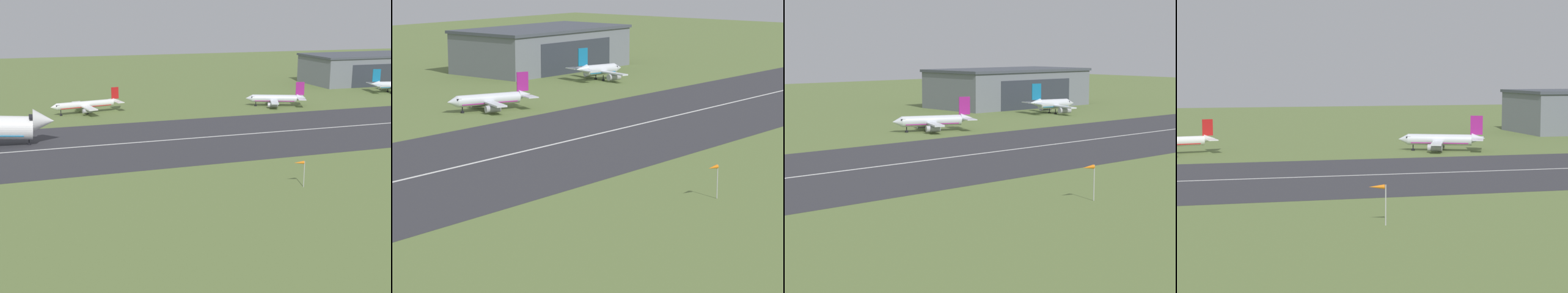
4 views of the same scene
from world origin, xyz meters
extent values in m
cube|color=#333338|center=(0.00, 123.14, 0.03)|extent=(429.71, 50.26, 0.06)
cube|color=silver|center=(0.00, 123.14, 0.07)|extent=(386.74, 0.70, 0.01)
cube|color=slate|center=(89.77, 205.87, 6.23)|extent=(55.11, 28.34, 12.46)
cube|color=#424751|center=(89.77, 205.87, 12.91)|extent=(56.11, 29.34, 0.90)
cube|color=#2D333D|center=(89.77, 191.65, 4.98)|extent=(33.07, 0.12, 9.96)
cylinder|color=silver|center=(20.63, 161.06, 2.75)|extent=(15.21, 8.36, 2.69)
cone|color=silver|center=(12.43, 164.47, 2.75)|extent=(3.26, 3.41, 2.69)
cone|color=silver|center=(29.21, 157.51, 3.24)|extent=(3.90, 3.47, 2.42)
cube|color=black|center=(13.65, 163.96, 3.29)|extent=(1.89, 2.53, 0.44)
cube|color=#991E7A|center=(20.63, 161.06, 2.01)|extent=(13.74, 7.65, 0.20)
cube|color=silver|center=(22.31, 165.91, 2.28)|extent=(5.22, 7.95, 0.40)
cylinder|color=#A8A8B2|center=(21.62, 165.55, 1.20)|extent=(3.86, 2.88, 1.67)
cube|color=silver|center=(18.39, 156.45, 2.28)|extent=(5.22, 7.95, 0.40)
cylinder|color=#A8A8B2|center=(18.15, 157.20, 1.20)|extent=(3.86, 2.88, 1.67)
cube|color=#991E7A|center=(28.77, 157.69, 6.38)|extent=(2.81, 1.38, 4.57)
cube|color=silver|center=(30.44, 160.68, 3.16)|extent=(3.94, 4.78, 0.24)
cube|color=silver|center=(27.84, 154.40, 3.16)|extent=(3.94, 4.78, 0.24)
cylinder|color=black|center=(14.65, 163.55, 0.71)|extent=(0.24, 0.24, 1.41)
cylinder|color=black|center=(14.65, 163.55, 0.22)|extent=(0.84, 0.84, 0.44)
cylinder|color=black|center=(21.43, 162.48, 0.71)|extent=(0.24, 0.24, 1.41)
cylinder|color=black|center=(21.43, 162.48, 0.22)|extent=(0.84, 0.84, 0.44)
cylinder|color=black|center=(20.19, 159.50, 0.71)|extent=(0.24, 0.24, 1.41)
cylinder|color=black|center=(20.19, 159.50, 0.22)|extent=(0.84, 0.84, 0.44)
cylinder|color=silver|center=(80.44, 174.96, 3.13)|extent=(10.57, 5.41, 3.00)
cone|color=silver|center=(86.66, 173.38, 3.13)|extent=(3.35, 3.57, 3.00)
cone|color=silver|center=(73.78, 176.65, 3.67)|extent=(4.15, 3.50, 2.70)
cube|color=black|center=(85.22, 173.74, 3.73)|extent=(1.69, 2.74, 0.44)
cube|color=#146B9E|center=(80.44, 174.96, 2.31)|extent=(9.55, 5.01, 0.20)
cube|color=silver|center=(79.05, 168.67, 2.61)|extent=(4.37, 10.07, 0.40)
cylinder|color=#A8A8B2|center=(79.63, 169.34, 1.43)|extent=(4.24, 2.76, 1.86)
cube|color=silver|center=(82.22, 181.15, 2.61)|extent=(4.37, 10.07, 0.40)
cylinder|color=#A8A8B2|center=(82.42, 180.28, 1.43)|extent=(4.24, 2.76, 1.86)
cube|color=#146B9E|center=(74.31, 176.52, 7.18)|extent=(3.23, 1.08, 5.10)
cube|color=silver|center=(72.98, 172.94, 3.58)|extent=(3.90, 5.15, 0.24)
cube|color=silver|center=(74.85, 180.29, 3.58)|extent=(3.90, 5.15, 0.24)
cylinder|color=black|center=(84.19, 174.00, 0.82)|extent=(0.24, 0.24, 1.63)
cylinder|color=black|center=(84.19, 174.00, 0.22)|extent=(0.84, 0.84, 0.44)
cylinder|color=black|center=(79.71, 173.29, 0.82)|extent=(0.24, 0.24, 1.63)
cylinder|color=black|center=(79.71, 173.29, 0.22)|extent=(0.84, 0.84, 0.44)
cylinder|color=black|center=(80.60, 176.78, 0.82)|extent=(0.24, 0.24, 1.63)
cylinder|color=black|center=(80.60, 176.78, 0.22)|extent=(0.84, 0.84, 0.44)
cylinder|color=#B7B7BC|center=(-14.81, 77.67, 2.59)|extent=(0.14, 0.14, 5.18)
cone|color=orange|center=(-15.94, 77.81, 4.93)|extent=(2.04, 0.84, 0.60)
camera|label=1|loc=(-66.25, -10.06, 33.11)|focal=50.00mm
camera|label=2|loc=(-130.46, 8.66, 35.28)|focal=85.00mm
camera|label=3|loc=(-97.09, 8.66, 22.15)|focal=70.00mm
camera|label=4|loc=(-38.79, -13.50, 19.37)|focal=70.00mm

